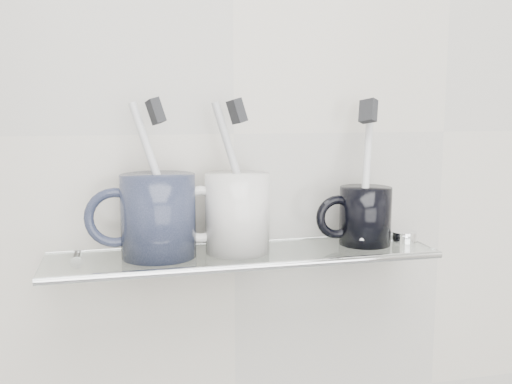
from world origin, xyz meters
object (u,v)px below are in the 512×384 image
object	(u,v)px
mug_right	(365,216)
mug_left	(158,216)
mug_center	(237,213)
shelf_glass	(244,255)

from	to	relation	value
mug_right	mug_left	bearing A→B (deg)	171.83
mug_right	mug_center	bearing A→B (deg)	171.83
mug_center	mug_right	distance (m)	0.18
mug_center	mug_right	size ratio (longest dim) A/B	1.30
shelf_glass	mug_right	distance (m)	0.18
shelf_glass	mug_left	xyz separation A→B (m)	(-0.11, 0.00, 0.06)
shelf_glass	mug_center	distance (m)	0.06
mug_center	mug_right	xyz separation A→B (m)	(0.18, 0.00, -0.01)
mug_left	mug_right	distance (m)	0.28
mug_center	mug_left	bearing A→B (deg)	-177.90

